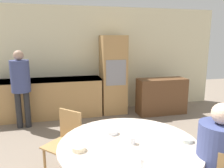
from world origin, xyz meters
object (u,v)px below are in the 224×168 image
at_px(bowl_far, 112,132).
at_px(dining_table, 129,160).
at_px(chair_far_left, 66,139).
at_px(cup, 132,140).
at_px(oven_unit, 113,75).
at_px(sideboard, 161,96).
at_px(person_seated, 220,160).
at_px(person_standing, 21,81).
at_px(bowl_centre, 187,140).
at_px(bowl_near, 79,148).

bearing_deg(bowl_far, dining_table, -66.55).
height_order(chair_far_left, cup, chair_far_left).
height_order(oven_unit, sideboard, oven_unit).
bearing_deg(person_seated, oven_unit, 92.15).
bearing_deg(person_standing, dining_table, -60.86).
distance_m(bowl_centre, bowl_far, 0.83).
relative_size(sideboard, cup, 15.54).
relative_size(oven_unit, sideboard, 1.59).
height_order(oven_unit, bowl_near, oven_unit).
bearing_deg(person_seated, dining_table, 147.76).
bearing_deg(oven_unit, person_standing, -165.41).
relative_size(chair_far_left, person_seated, 0.69).
bearing_deg(cup, oven_unit, 79.73).
relative_size(oven_unit, person_standing, 1.19).
bearing_deg(person_standing, person_seated, -54.50).
height_order(dining_table, cup, cup).
xyz_separation_m(dining_table, bowl_near, (-0.53, -0.03, 0.22)).
bearing_deg(oven_unit, bowl_centre, -89.78).
bearing_deg(cup, bowl_near, -178.88).
bearing_deg(cup, dining_table, 155.90).
xyz_separation_m(sideboard, cup, (-1.70, -2.75, 0.34)).
xyz_separation_m(sideboard, dining_table, (-1.73, -2.74, 0.11)).
bearing_deg(person_seated, cup, 147.42).
height_order(dining_table, bowl_centre, bowl_centre).
distance_m(sideboard, bowl_far, 3.10).
distance_m(oven_unit, person_standing, 2.12).
relative_size(chair_far_left, person_standing, 0.54).
relative_size(sideboard, bowl_centre, 8.47).
xyz_separation_m(chair_far_left, bowl_far, (0.52, -0.51, 0.27)).
relative_size(person_seated, bowl_centre, 8.94).
bearing_deg(bowl_near, cup, 1.12).
distance_m(bowl_near, bowl_centre, 1.15).
relative_size(person_seated, bowl_far, 9.07).
bearing_deg(bowl_far, bowl_near, -144.12).
height_order(person_seated, bowl_near, person_seated).
height_order(chair_far_left, bowl_near, chair_far_left).
bearing_deg(sideboard, person_standing, -177.57).
relative_size(oven_unit, person_seated, 1.51).
bearing_deg(dining_table, person_standing, 119.14).
bearing_deg(chair_far_left, cup, -4.13).
bearing_deg(bowl_near, dining_table, 2.70).
xyz_separation_m(person_seated, bowl_far, (-0.86, 0.74, 0.05)).
distance_m(oven_unit, bowl_far, 2.96).
distance_m(person_seated, cup, 0.84).
distance_m(dining_table, bowl_far, 0.37).
relative_size(person_standing, bowl_centre, 11.37).
relative_size(chair_far_left, bowl_near, 6.23).
height_order(sideboard, person_standing, person_standing).
distance_m(chair_far_left, bowl_near, 0.86).
height_order(bowl_near, bowl_centre, bowl_near).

